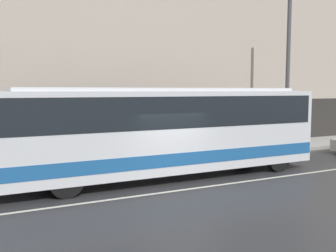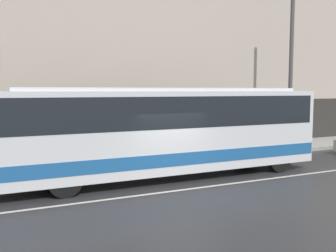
{
  "view_description": "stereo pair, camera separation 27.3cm",
  "coord_description": "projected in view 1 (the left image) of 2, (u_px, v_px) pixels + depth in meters",
  "views": [
    {
      "loc": [
        -5.76,
        -10.61,
        3.28
      ],
      "look_at": [
        0.47,
        1.9,
        1.95
      ],
      "focal_mm": 40.0,
      "sensor_mm": 36.0,
      "label": 1
    },
    {
      "loc": [
        -5.51,
        -10.73,
        3.28
      ],
      "look_at": [
        0.47,
        1.9,
        1.95
      ],
      "focal_mm": 40.0,
      "sensor_mm": 36.0,
      "label": 2
    }
  ],
  "objects": [
    {
      "name": "building_facade",
      "position": [
        110.0,
        50.0,
        18.36
      ],
      "size": [
        60.0,
        0.35,
        10.94
      ],
      "color": "#B7A899",
      "rests_on": "ground_plane"
    },
    {
      "name": "pedestrian_waiting",
      "position": [
        30.0,
        147.0,
        15.07
      ],
      "size": [
        0.36,
        0.36,
        1.77
      ],
      "color": "#333338",
      "rests_on": "sidewalk"
    },
    {
      "name": "transit_bus",
      "position": [
        164.0,
        127.0,
        13.96
      ],
      "size": [
        12.47,
        2.57,
        3.37
      ],
      "color": "silver",
      "rests_on": "ground_plane"
    },
    {
      "name": "lane_stripe",
      "position": [
        181.0,
        190.0,
        12.32
      ],
      "size": [
        54.0,
        0.14,
        0.01
      ],
      "color": "beige",
      "rests_on": "ground_plane"
    },
    {
      "name": "ground_plane",
      "position": [
        181.0,
        190.0,
        12.32
      ],
      "size": [
        60.0,
        60.0,
        0.0
      ],
      "primitive_type": "plane",
      "color": "#2D2D30"
    },
    {
      "name": "utility_pole_near",
      "position": [
        288.0,
        72.0,
        19.91
      ],
      "size": [
        0.21,
        0.21,
        8.15
      ],
      "color": "#4C4C4F",
      "rests_on": "sidewalk"
    },
    {
      "name": "sidewalk",
      "position": [
        123.0,
        160.0,
        17.3
      ],
      "size": [
        60.0,
        3.2,
        0.18
      ],
      "color": "#A09E99",
      "rests_on": "ground_plane"
    }
  ]
}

